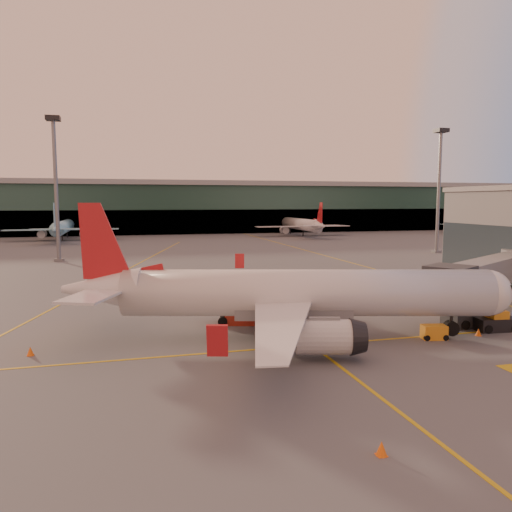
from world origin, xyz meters
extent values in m
plane|color=#4C4F54|center=(0.00, 0.00, 0.00)|extent=(600.00, 600.00, 0.00)
cube|color=gold|center=(0.00, 5.00, 0.01)|extent=(80.00, 0.25, 0.01)
cube|color=gold|center=(-10.00, 45.00, 0.01)|extent=(31.30, 115.98, 0.01)
cube|color=gold|center=(30.00, 70.00, 0.01)|extent=(0.25, 160.00, 0.01)
cube|color=gold|center=(5.00, -8.00, 0.01)|extent=(0.25, 30.00, 0.01)
cube|color=#19382D|center=(0.00, 142.00, 8.00)|extent=(400.00, 18.00, 16.00)
cube|color=gray|center=(0.00, 142.00, 16.80)|extent=(400.00, 20.00, 1.60)
cube|color=black|center=(0.00, 133.50, 4.00)|extent=(400.00, 1.00, 8.00)
cube|color=#2D3D47|center=(33.05, 18.00, 5.00)|extent=(0.30, 21.60, 6.00)
cylinder|color=slate|center=(-20.00, 66.00, 12.50)|extent=(0.70, 0.70, 25.00)
cube|color=black|center=(-20.00, 66.00, 25.20)|extent=(2.40, 2.40, 0.80)
cube|color=slate|center=(-20.00, 66.00, 0.25)|extent=(1.60, 1.60, 0.50)
cylinder|color=slate|center=(55.00, 62.00, 12.50)|extent=(0.70, 0.70, 25.00)
cube|color=black|center=(55.00, 62.00, 25.20)|extent=(2.40, 2.40, 0.80)
cube|color=slate|center=(55.00, 62.00, 0.25)|extent=(1.60, 1.60, 0.50)
cylinder|color=silver|center=(5.21, 6.94, 3.66)|extent=(28.51, 10.84, 3.66)
sphere|color=silver|center=(18.99, 3.29, 3.66)|extent=(3.59, 3.59, 3.59)
cube|color=black|center=(20.00, 3.03, 4.12)|extent=(2.20, 2.72, 0.64)
cone|color=silver|center=(-10.26, 11.04, 3.94)|extent=(6.94, 4.96, 3.48)
cube|color=silver|center=(-10.73, 7.92, 4.03)|extent=(5.02, 6.60, 0.18)
cylinder|color=silver|center=(4.45, 1.38, 1.65)|extent=(4.31, 3.28, 2.38)
cylinder|color=black|center=(2.58, 5.18, 0.82)|extent=(1.92, 1.66, 1.65)
cylinder|color=black|center=(2.58, 5.18, 1.33)|extent=(0.33, 0.33, 1.01)
cube|color=silver|center=(-9.12, 13.97, 4.03)|extent=(3.64, 6.22, 0.18)
cylinder|color=silver|center=(7.30, 12.14, 1.65)|extent=(4.31, 3.28, 2.38)
cylinder|color=black|center=(3.80, 9.78, 0.82)|extent=(1.92, 1.66, 1.65)
cylinder|color=black|center=(3.80, 9.78, 1.33)|extent=(0.33, 0.33, 1.01)
cube|color=slate|center=(4.20, 7.21, 2.47)|extent=(9.49, 5.15, 1.46)
cylinder|color=black|center=(16.30, 4.01, 0.82)|extent=(1.30, 1.00, 1.15)
cube|color=slate|center=(25.59, 10.83, 3.96)|extent=(18.19, 12.55, 2.70)
cube|color=#2D3035|center=(17.67, 6.27, 3.96)|extent=(4.68, 4.68, 3.00)
cube|color=#2D3035|center=(19.17, 7.17, 1.20)|extent=(1.60, 2.40, 2.40)
cylinder|color=black|center=(19.17, 6.07, 0.40)|extent=(0.80, 0.40, 0.80)
cylinder|color=black|center=(19.17, 8.27, 0.40)|extent=(0.80, 0.40, 0.80)
cylinder|color=slate|center=(25.59, 10.83, 1.33)|extent=(0.50, 0.50, 2.66)
cube|color=#A22517|center=(1.45, 12.99, 0.68)|extent=(3.38, 2.88, 1.36)
cube|color=silver|center=(1.18, 13.07, 2.81)|extent=(5.68, 3.60, 2.54)
cylinder|color=black|center=(-0.42, 12.38, 0.41)|extent=(0.87, 0.53, 0.82)
cylinder|color=black|center=(2.73, 11.51, 0.41)|extent=(0.87, 0.53, 0.82)
cube|color=orange|center=(14.89, 4.14, 0.56)|extent=(2.03, 1.45, 1.11)
cylinder|color=black|center=(14.07, 3.84, 0.23)|extent=(0.50, 0.32, 0.46)
cylinder|color=black|center=(15.52, 3.55, 0.23)|extent=(0.50, 0.32, 0.46)
cube|color=black|center=(21.48, 5.16, 0.55)|extent=(3.56, 2.14, 1.10)
cube|color=orange|center=(21.48, 5.16, 1.30)|extent=(1.55, 1.73, 0.90)
cylinder|color=black|center=(20.21, 4.49, 0.35)|extent=(0.72, 0.37, 0.70)
cone|color=#F7610D|center=(-15.08, 7.69, 0.32)|extent=(0.50, 0.50, 0.63)
cube|color=#F7610D|center=(-15.08, 7.69, 0.02)|extent=(0.43, 0.43, 0.03)
cone|color=#F7610D|center=(1.91, -11.12, 0.32)|extent=(0.50, 0.50, 0.64)
cube|color=#F7610D|center=(1.91, -11.12, 0.02)|extent=(0.43, 0.43, 0.03)
cone|color=#F7610D|center=(3.91, 24.54, 0.27)|extent=(0.43, 0.43, 0.55)
cube|color=#F7610D|center=(3.91, 24.54, 0.01)|extent=(0.37, 0.37, 0.03)
cone|color=#F7610D|center=(18.94, 4.07, 0.30)|extent=(0.47, 0.47, 0.60)
cube|color=#F7610D|center=(18.94, 4.07, 0.02)|extent=(0.40, 0.40, 0.03)
camera|label=1|loc=(-8.42, -29.29, 10.81)|focal=35.00mm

